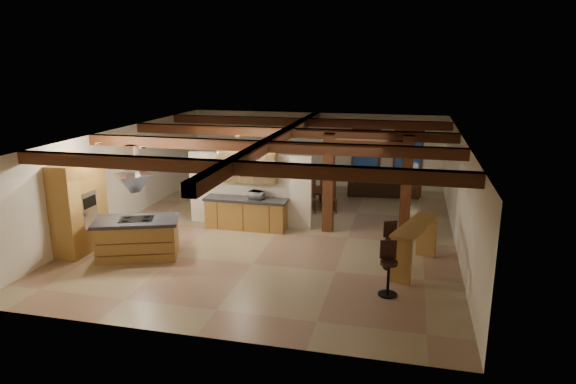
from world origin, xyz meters
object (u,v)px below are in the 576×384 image
dining_table (308,198)px  bar_counter (415,239)px  kitchen_island (138,238)px  sofa (378,186)px

dining_table → bar_counter: (3.54, -4.68, 0.45)m
kitchen_island → dining_table: size_ratio=1.31×
kitchen_island → bar_counter: bearing=7.2°
dining_table → bar_counter: bearing=-52.4°
dining_table → bar_counter: bar_counter is taller
bar_counter → kitchen_island: bearing=-172.8°
kitchen_island → sofa: 9.49m
kitchen_island → sofa: (5.55, 7.70, -0.19)m
dining_table → sofa: bearing=44.5°
sofa → dining_table: bearing=38.5°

